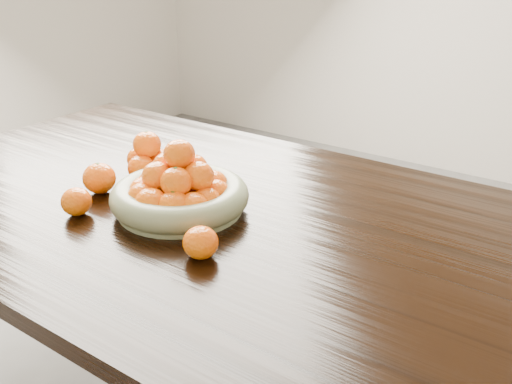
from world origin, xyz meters
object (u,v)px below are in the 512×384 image
Objects in this scene: fruit_bowl at (179,192)px; dining_table at (245,253)px; orange_pyramid at (148,158)px; loose_orange_0 at (99,178)px.

dining_table is at bearing 21.94° from fruit_bowl.
orange_pyramid reaches higher than dining_table.
dining_table is 14.63× the size of orange_pyramid.
orange_pyramid is 0.15m from loose_orange_0.
fruit_bowl reaches higher than dining_table.
dining_table is 0.20m from fruit_bowl.
orange_pyramid is 1.71× the size of loose_orange_0.
dining_table is 0.38m from orange_pyramid.
orange_pyramid reaches higher than loose_orange_0.
loose_orange_0 is at bearing -171.55° from fruit_bowl.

